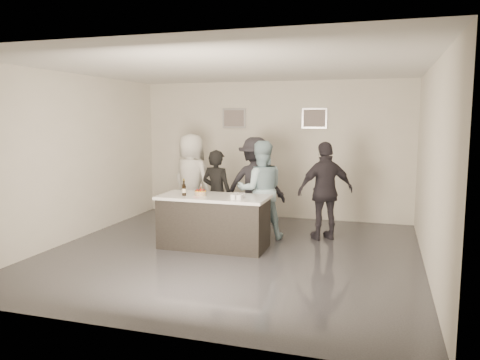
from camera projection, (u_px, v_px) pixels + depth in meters
The scene contains 19 objects.
floor at pixel (231, 253), 7.71m from camera, with size 6.00×6.00×0.00m, color #3D3D42.
ceiling at pixel (231, 67), 7.31m from camera, with size 6.00×6.00×0.00m, color white.
wall_back at pixel (273, 150), 10.35m from camera, with size 6.00×0.04×3.00m, color silver.
wall_front at pixel (137, 190), 4.67m from camera, with size 6.00×0.04×3.00m, color silver.
wall_left at pixel (72, 158), 8.39m from camera, with size 0.04×6.00×3.00m, color silver.
wall_right at pixel (431, 168), 6.63m from camera, with size 0.04×6.00×3.00m, color silver.
picture_left at pixel (234, 118), 10.49m from camera, with size 0.54×0.04×0.44m, color #B2B2B7.
picture_right at pixel (314, 118), 9.97m from camera, with size 0.54×0.04×0.44m, color #B2B2B7.
bar_counter at pixel (214, 222), 7.98m from camera, with size 1.86×0.86×0.90m, color white.
cake at pixel (200, 193), 7.93m from camera, with size 0.20×0.20×0.07m, color orange.
beer_bottle_a at pixel (184, 187), 8.07m from camera, with size 0.07×0.07×0.26m, color black.
beer_bottle_b at pixel (184, 188), 7.92m from camera, with size 0.07×0.07×0.26m, color black.
tumbler_cluster at pixel (238, 196), 7.67m from camera, with size 0.19×0.30×0.08m, color gold.
candles at pixel (196, 197), 7.75m from camera, with size 0.24×0.08×0.01m, color pink.
person_main_black at pixel (217, 194), 8.67m from camera, with size 0.59×0.39×1.63m, color black.
person_main_blue at pixel (261, 190), 8.55m from camera, with size 0.88×0.68×1.80m, color #A2C6D4.
person_guest_left at pixel (191, 180), 9.50m from camera, with size 0.93×0.60×1.89m, color silver.
person_guest_right at pixel (326, 191), 8.47m from camera, with size 1.05×0.44×1.79m, color #2A272E.
person_guest_back at pixel (255, 184), 9.17m from camera, with size 1.19×0.68×1.84m, color #232228.
Camera 1 is at (2.35, -7.10, 2.22)m, focal length 35.00 mm.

